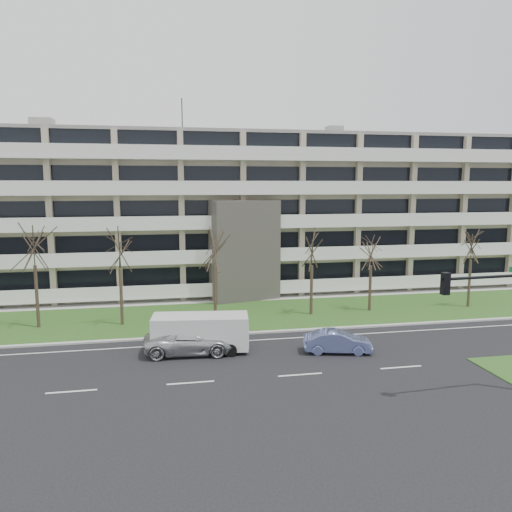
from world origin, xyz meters
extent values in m
plane|color=black|center=(0.00, 0.00, 0.00)|extent=(160.00, 160.00, 0.00)
cube|color=#2B4818|center=(0.00, 13.00, 0.03)|extent=(90.00, 10.00, 0.06)
cube|color=#B2B2AD|center=(0.00, 8.00, 0.06)|extent=(90.00, 0.35, 0.12)
cube|color=#B2B2AD|center=(0.00, 18.50, 0.04)|extent=(90.00, 2.00, 0.08)
cube|color=white|center=(0.00, 6.50, 0.01)|extent=(90.00, 0.12, 0.01)
cube|color=tan|center=(0.00, 25.50, 7.50)|extent=(60.00, 12.00, 15.00)
cube|color=gray|center=(0.00, 25.50, 15.15)|extent=(60.50, 12.50, 0.30)
cube|color=#4C4742|center=(0.00, 18.50, 4.50)|extent=(6.39, 3.69, 9.00)
cube|color=black|center=(0.00, 18.30, 2.00)|extent=(4.92, 1.19, 3.50)
cube|color=gray|center=(-18.00, 25.50, 15.90)|extent=(2.00, 2.00, 1.20)
cylinder|color=black|center=(-5.00, 25.50, 17.00)|extent=(0.10, 0.10, 3.50)
cube|color=black|center=(0.00, 19.48, 2.10)|extent=(58.00, 0.10, 1.80)
cube|color=white|center=(0.00, 18.80, 0.60)|extent=(58.00, 1.40, 0.22)
cube|color=white|center=(0.00, 18.15, 1.20)|extent=(58.00, 0.08, 1.00)
cube|color=black|center=(0.00, 19.48, 5.10)|extent=(58.00, 0.10, 1.80)
cube|color=white|center=(0.00, 18.80, 3.60)|extent=(58.00, 1.40, 0.22)
cube|color=white|center=(0.00, 18.15, 4.20)|extent=(58.00, 0.08, 1.00)
cube|color=black|center=(0.00, 19.48, 8.10)|extent=(58.00, 0.10, 1.80)
cube|color=white|center=(0.00, 18.80, 6.60)|extent=(58.00, 1.40, 0.22)
cube|color=white|center=(0.00, 18.15, 7.20)|extent=(58.00, 0.08, 1.00)
cube|color=black|center=(0.00, 19.48, 11.10)|extent=(58.00, 0.10, 1.80)
cube|color=white|center=(0.00, 18.80, 9.60)|extent=(58.00, 1.40, 0.22)
cube|color=white|center=(0.00, 18.15, 10.20)|extent=(58.00, 0.08, 1.00)
cube|color=black|center=(0.00, 19.48, 14.10)|extent=(58.00, 0.10, 1.80)
cube|color=white|center=(0.00, 18.80, 12.60)|extent=(58.00, 1.40, 0.22)
cube|color=white|center=(0.00, 18.15, 13.20)|extent=(58.00, 0.08, 1.00)
imported|color=#AFB2B7|center=(-5.72, 4.75, 0.79)|extent=(5.80, 2.94, 1.57)
imported|color=#6E7CBF|center=(3.29, 3.15, 0.69)|extent=(4.43, 2.36, 1.39)
cube|color=silver|center=(-5.07, 4.98, 1.26)|extent=(6.16, 2.90, 2.09)
cube|color=black|center=(-5.07, 4.98, 1.87)|extent=(5.70, 2.69, 0.77)
cube|color=silver|center=(-2.29, 4.64, 1.10)|extent=(0.64, 2.12, 1.32)
cylinder|color=black|center=(-7.06, 4.11, 0.38)|extent=(0.80, 0.37, 0.77)
cylinder|color=black|center=(-6.80, 6.30, 0.38)|extent=(0.80, 0.37, 0.77)
cylinder|color=black|center=(-3.35, 3.66, 0.38)|extent=(0.80, 0.37, 0.77)
cylinder|color=black|center=(-3.08, 5.84, 0.38)|extent=(0.80, 0.37, 0.77)
cylinder|color=black|center=(8.13, -4.46, 6.03)|extent=(5.41, 0.45, 0.15)
cube|color=black|center=(5.64, -4.60, 5.82)|extent=(0.35, 0.35, 1.04)
sphere|color=red|center=(5.64, -4.60, 6.15)|extent=(0.21, 0.21, 0.21)
sphere|color=orange|center=(5.64, -4.60, 5.82)|extent=(0.21, 0.21, 0.21)
sphere|color=green|center=(5.64, -4.60, 5.49)|extent=(0.21, 0.21, 0.21)
cylinder|color=#382B21|center=(-16.30, 12.35, 2.31)|extent=(0.24, 0.24, 4.62)
cylinder|color=#382B21|center=(-10.35, 11.95, 2.14)|extent=(0.24, 0.24, 4.27)
cylinder|color=#382B21|center=(-3.44, 11.41, 2.20)|extent=(0.24, 0.24, 4.39)
cylinder|color=#382B21|center=(4.37, 12.21, 2.00)|extent=(0.24, 0.24, 4.01)
cylinder|color=#382B21|center=(9.47, 12.44, 1.91)|extent=(0.24, 0.24, 3.82)
cylinder|color=#382B21|center=(18.26, 12.04, 2.05)|extent=(0.24, 0.24, 4.11)
camera|label=1|loc=(-7.31, -25.33, 10.41)|focal=35.00mm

